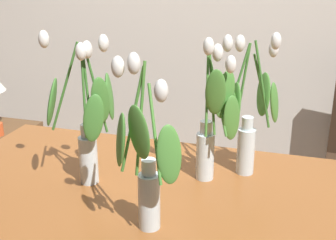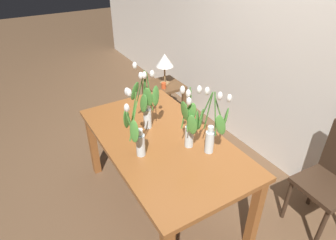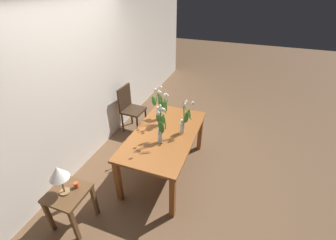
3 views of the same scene
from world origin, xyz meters
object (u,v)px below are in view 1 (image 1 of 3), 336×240
(tulip_vase_1, at_px, (87,126))
(tulip_vase_3, at_px, (146,171))
(dining_table, at_px, (146,209))
(tulip_vase_0, at_px, (212,130))
(tulip_vase_2, at_px, (249,121))

(tulip_vase_1, relative_size, tulip_vase_3, 1.01)
(dining_table, relative_size, tulip_vase_0, 2.91)
(dining_table, distance_m, tulip_vase_2, 0.51)
(tulip_vase_0, relative_size, tulip_vase_2, 1.00)
(dining_table, xyz_separation_m, tulip_vase_1, (-0.20, -0.03, 0.32))
(dining_table, relative_size, tulip_vase_1, 2.84)
(dining_table, height_order, tulip_vase_0, tulip_vase_0)
(tulip_vase_2, xyz_separation_m, tulip_vase_3, (-0.24, -0.49, -0.01))
(dining_table, height_order, tulip_vase_1, tulip_vase_1)
(tulip_vase_1, bearing_deg, tulip_vase_2, 24.93)
(tulip_vase_1, height_order, tulip_vase_3, tulip_vase_1)
(dining_table, bearing_deg, tulip_vase_0, 26.54)
(tulip_vase_2, bearing_deg, tulip_vase_1, -155.07)
(dining_table, height_order, tulip_vase_3, tulip_vase_3)
(tulip_vase_0, height_order, tulip_vase_2, tulip_vase_2)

